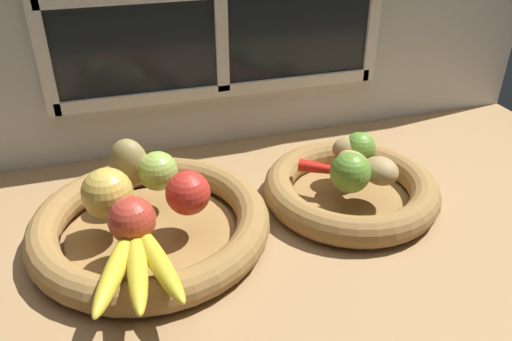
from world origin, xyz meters
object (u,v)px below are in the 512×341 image
object	(u,v)px
fruit_bowl_left	(151,224)
fruit_bowl_right	(351,189)
apple_red_front	(132,220)
potato_large	(353,165)
banana_bunch_front	(137,262)
apple_green_back	(158,171)
potato_back	(352,150)
apple_golden_left	(107,193)
apple_red_right	(188,193)
lime_far	(359,148)
chili_pepper	(342,171)
lime_near	(350,173)
pear_brown	(129,163)
potato_small	(380,171)

from	to	relation	value
fruit_bowl_left	fruit_bowl_right	bearing A→B (deg)	-0.00
apple_red_front	potato_large	world-z (taller)	apple_red_front
banana_bunch_front	apple_green_back	bearing A→B (deg)	74.07
potato_back	apple_golden_left	bearing A→B (deg)	-174.72
apple_red_right	potato_large	bearing A→B (deg)	4.58
lime_far	apple_red_right	bearing A→B (deg)	-168.84
apple_golden_left	potato_large	xyz separation A→B (cm)	(39.74, -0.59, -1.60)
apple_red_right	chili_pepper	world-z (taller)	apple_red_right
apple_red_front	apple_red_right	world-z (taller)	apple_red_right
apple_green_back	lime_far	xyz separation A→B (cm)	(34.75, -1.87, -0.37)
apple_red_front	lime_near	bearing A→B (deg)	4.49
apple_golden_left	pear_brown	world-z (taller)	pear_brown
apple_red_front	banana_bunch_front	size ratio (longest dim) A/B	0.34
fruit_bowl_left	potato_large	distance (cm)	34.50
potato_back	potato_large	bearing A→B (deg)	-114.44
pear_brown	apple_red_front	bearing A→B (deg)	-93.78
fruit_bowl_right	apple_red_right	size ratio (longest dim) A/B	4.46
apple_green_back	chili_pepper	xyz separation A→B (cm)	(29.81, -5.67, -2.05)
fruit_bowl_right	lime_near	world-z (taller)	lime_near
potato_large	lime_near	bearing A→B (deg)	-123.69
banana_bunch_front	potato_large	bearing A→B (deg)	19.59
fruit_bowl_right	pear_brown	world-z (taller)	pear_brown
fruit_bowl_right	chili_pepper	world-z (taller)	chili_pepper
apple_red_front	chili_pepper	xyz separation A→B (cm)	(35.02, 6.75, -2.15)
fruit_bowl_left	pear_brown	size ratio (longest dim) A/B	4.41
apple_red_right	lime_far	bearing A→B (deg)	11.16
apple_golden_left	lime_near	bearing A→B (deg)	-6.94
potato_back	lime_near	distance (cm)	9.61
fruit_bowl_left	apple_green_back	size ratio (longest dim) A/B	5.79
banana_bunch_front	pear_brown	bearing A→B (deg)	86.82
banana_bunch_front	apple_golden_left	bearing A→B (deg)	100.75
apple_green_back	potato_back	xyz separation A→B (cm)	(33.72, -1.34, -0.74)
potato_small	lime_far	size ratio (longest dim) A/B	1.11
apple_golden_left	apple_red_right	distance (cm)	11.76
apple_golden_left	chili_pepper	bearing A→B (deg)	-0.70
lime_near	potato_small	bearing A→B (deg)	6.67
pear_brown	lime_far	size ratio (longest dim) A/B	1.48
potato_large	fruit_bowl_left	bearing A→B (deg)	180.00
apple_red_right	banana_bunch_front	distance (cm)	14.18
lime_far	chili_pepper	bearing A→B (deg)	-142.45
chili_pepper	potato_small	bearing A→B (deg)	0.94
potato_back	pear_brown	bearing A→B (deg)	174.82
apple_red_front	lime_far	size ratio (longest dim) A/B	1.16
lime_near	lime_far	size ratio (longest dim) A/B	1.16
fruit_bowl_right	pear_brown	size ratio (longest dim) A/B	3.57
pear_brown	potato_large	distance (cm)	36.86
pear_brown	potato_small	bearing A→B (deg)	-15.86
banana_bunch_front	lime_near	world-z (taller)	lime_near
apple_golden_left	apple_green_back	xyz separation A→B (cm)	(8.05, 5.20, -0.59)
apple_golden_left	lime_near	xyz separation A→B (cm)	(37.12, -4.52, -0.51)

